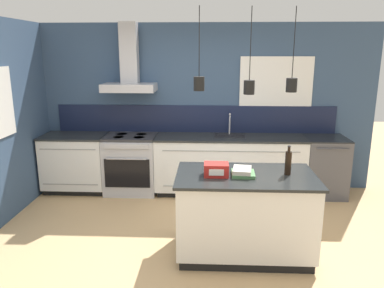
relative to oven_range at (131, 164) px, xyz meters
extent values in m
plane|color=tan|center=(1.00, -1.69, -0.46)|extent=(16.00, 16.00, 0.00)
cube|color=#354C6B|center=(1.00, 0.34, 0.84)|extent=(5.60, 0.06, 2.60)
cube|color=#141C38|center=(1.00, 0.30, 0.67)|extent=(4.42, 0.02, 0.43)
cube|color=white|center=(2.25, 0.30, 1.16)|extent=(1.12, 0.01, 0.96)
cube|color=black|center=(2.25, 0.31, 1.16)|extent=(1.04, 0.01, 0.88)
cube|color=#B5B5BA|center=(0.00, 0.08, 1.18)|extent=(0.80, 0.46, 0.12)
cube|color=#B5B5BA|center=(0.00, 0.17, 1.69)|extent=(0.26, 0.20, 0.90)
cylinder|color=black|center=(1.11, -1.82, 1.81)|extent=(0.01, 0.01, 0.67)
cylinder|color=black|center=(1.11, -1.82, 1.41)|extent=(0.11, 0.11, 0.14)
sphere|color=#F9D18C|center=(1.11, -1.82, 1.41)|extent=(0.06, 0.06, 0.06)
cylinder|color=black|center=(1.61, -1.78, 1.79)|extent=(0.01, 0.01, 0.70)
cylinder|color=black|center=(1.61, -1.78, 1.37)|extent=(0.11, 0.11, 0.14)
sphere|color=#F9D18C|center=(1.61, -1.78, 1.37)|extent=(0.06, 0.06, 0.06)
cylinder|color=black|center=(2.04, -1.74, 1.80)|extent=(0.01, 0.01, 0.68)
cylinder|color=black|center=(2.04, -1.74, 1.39)|extent=(0.11, 0.11, 0.14)
sphere|color=#F9D18C|center=(2.04, -1.74, 1.39)|extent=(0.06, 0.06, 0.06)
cube|color=#354C6B|center=(-1.43, -0.99, 0.84)|extent=(0.06, 3.80, 2.60)
cube|color=black|center=(-0.88, 0.03, -0.41)|extent=(0.93, 0.56, 0.09)
cube|color=white|center=(-0.88, 0.00, 0.03)|extent=(0.96, 0.62, 0.79)
cube|color=gray|center=(-0.88, -0.31, 0.30)|extent=(0.85, 0.01, 0.01)
cube|color=gray|center=(-0.88, -0.31, -0.25)|extent=(0.85, 0.01, 0.01)
cube|color=#232626|center=(-0.88, 0.00, 0.44)|extent=(0.99, 0.64, 0.03)
cube|color=black|center=(1.54, 0.03, -0.41)|extent=(2.21, 0.56, 0.09)
cube|color=white|center=(1.54, 0.00, 0.03)|extent=(2.27, 0.62, 0.79)
cube|color=gray|center=(1.54, -0.31, 0.30)|extent=(2.00, 0.01, 0.01)
cube|color=gray|center=(1.54, -0.31, -0.25)|extent=(2.00, 0.01, 0.01)
cube|color=#232626|center=(1.54, 0.00, 0.44)|extent=(2.30, 0.64, 0.03)
cube|color=#262628|center=(1.54, 0.05, 0.45)|extent=(0.48, 0.34, 0.01)
cylinder|color=#B5B5BA|center=(1.54, 0.18, 0.61)|extent=(0.02, 0.02, 0.31)
sphere|color=#B5B5BA|center=(1.54, 0.18, 0.77)|extent=(0.03, 0.03, 0.03)
cylinder|color=#B5B5BA|center=(1.54, 0.12, 0.75)|extent=(0.02, 0.12, 0.02)
cube|color=#B5B5BA|center=(0.00, 0.00, -0.02)|extent=(0.79, 0.62, 0.87)
cube|color=black|center=(0.00, -0.31, -0.06)|extent=(0.68, 0.02, 0.44)
cylinder|color=#B5B5BA|center=(0.00, -0.34, 0.17)|extent=(0.59, 0.02, 0.02)
cube|color=#B5B5BA|center=(0.00, -0.32, 0.36)|extent=(0.68, 0.02, 0.07)
cube|color=#2D2D30|center=(0.00, 0.00, 0.43)|extent=(0.79, 0.60, 0.04)
cylinder|color=black|center=(-0.16, 0.11, 0.45)|extent=(0.17, 0.17, 0.00)
cylinder|color=black|center=(0.16, 0.11, 0.45)|extent=(0.17, 0.17, 0.00)
cylinder|color=black|center=(-0.16, -0.10, 0.45)|extent=(0.17, 0.17, 0.00)
cylinder|color=black|center=(0.16, -0.10, 0.45)|extent=(0.17, 0.17, 0.00)
cube|color=#4C4C51|center=(2.99, 0.00, -0.01)|extent=(0.62, 0.62, 0.89)
cube|color=black|center=(2.99, 0.00, 0.44)|extent=(0.62, 0.62, 0.02)
cylinder|color=#4C4C51|center=(2.99, -0.33, 0.36)|extent=(0.46, 0.02, 0.02)
cube|color=black|center=(1.61, -1.80, -0.41)|extent=(1.37, 0.79, 0.09)
cube|color=white|center=(1.61, -1.80, 0.03)|extent=(1.43, 0.83, 0.79)
cube|color=#232626|center=(1.61, -1.80, 0.44)|extent=(1.48, 0.88, 0.03)
cylinder|color=black|center=(2.05, -1.77, 0.58)|extent=(0.07, 0.07, 0.25)
cylinder|color=black|center=(2.05, -1.77, 0.73)|extent=(0.03, 0.03, 0.06)
cylinder|color=#262628|center=(2.05, -1.77, 0.76)|extent=(0.03, 0.03, 0.01)
cube|color=#4C7F4C|center=(1.58, -1.82, 0.47)|extent=(0.25, 0.27, 0.03)
cube|color=beige|center=(1.57, -1.82, 0.51)|extent=(0.22, 0.27, 0.04)
cube|color=red|center=(1.30, -1.85, 0.52)|extent=(0.26, 0.19, 0.13)
cube|color=white|center=(1.30, -1.94, 0.52)|extent=(0.15, 0.01, 0.07)
camera|label=1|loc=(1.22, -5.58, 1.73)|focal=35.00mm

